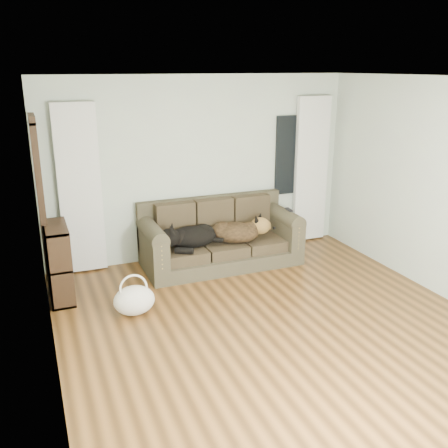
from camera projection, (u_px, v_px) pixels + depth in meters
name	position (u px, v px, depth m)	size (l,w,h in m)	color
floor	(279.00, 330.00, 5.34)	(5.00, 5.00, 0.00)	#412911
ceiling	(288.00, 78.00, 4.56)	(5.00, 5.00, 0.00)	white
wall_back	(200.00, 168.00, 7.16)	(4.50, 0.04, 2.60)	#B4C8AF
wall_left	(44.00, 242.00, 4.15)	(0.04, 5.00, 2.60)	#B4C8AF
curtain_left	(80.00, 190.00, 6.54)	(0.55, 0.08, 2.25)	silver
curtain_right	(311.00, 170.00, 7.78)	(0.55, 0.08, 2.25)	silver
window_pane	(290.00, 155.00, 7.62)	(0.50, 0.03, 1.20)	black
door_casing	(42.00, 208.00, 6.06)	(0.07, 0.60, 2.10)	black
sofa	(221.00, 234.00, 7.00)	(2.18, 0.94, 0.89)	#3A3822
dog_black_lab	(190.00, 238.00, 6.76)	(0.68, 0.47, 0.29)	black
dog_shepherd	(238.00, 232.00, 6.97)	(0.69, 0.49, 0.30)	black
tv_remote	(289.00, 210.00, 7.16)	(0.05, 0.20, 0.02)	black
tote_bag	(134.00, 301.00, 5.64)	(0.47, 0.36, 0.34)	beige
bookshelf	(58.00, 259.00, 5.96)	(0.27, 0.73, 0.91)	black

